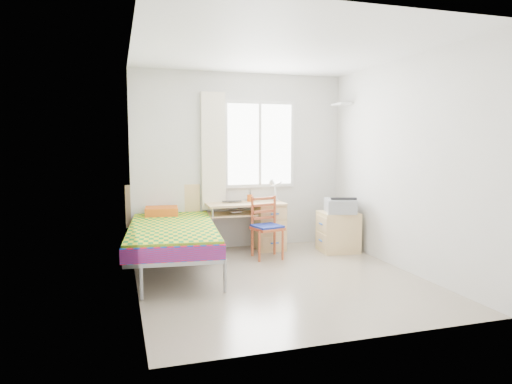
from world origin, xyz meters
TOP-DOWN VIEW (x-y plane):
  - floor at (0.00, 0.00)m, footprint 3.50×3.50m
  - ceiling at (0.00, 0.00)m, footprint 3.50×3.50m
  - wall_back at (0.00, 1.75)m, footprint 3.20×0.00m
  - wall_left at (-1.60, 0.00)m, footprint 0.00×3.50m
  - wall_right at (1.60, 0.00)m, footprint 0.00×3.50m
  - window at (0.30, 1.73)m, footprint 1.10×0.04m
  - curtain at (-0.42, 1.68)m, footprint 0.35×0.05m
  - floating_shelf at (1.49, 1.40)m, footprint 0.20×0.32m
  - bed at (-1.14, 0.80)m, footprint 1.26×2.33m
  - desk at (0.29, 1.47)m, footprint 1.14×0.54m
  - chair at (0.18, 1.01)m, footprint 0.44×0.44m
  - cabinet at (1.27, 1.02)m, footprint 0.58×0.52m
  - printer at (1.28, 0.99)m, footprint 0.53×0.57m
  - laptop at (-0.19, 1.51)m, footprint 0.31×0.23m
  - pen_cup at (0.11, 1.60)m, footprint 0.10×0.10m
  - task_lamp at (0.43, 1.42)m, footprint 0.21×0.30m
  - book at (-0.24, 1.43)m, footprint 0.17×0.22m

SIDE VIEW (x-z plane):
  - floor at x=0.00m, z-range 0.00..0.00m
  - cabinet at x=1.27m, z-range 0.00..0.58m
  - desk at x=0.29m, z-range 0.03..0.74m
  - bed at x=-1.14m, z-range -0.02..0.96m
  - chair at x=0.18m, z-range 0.05..0.90m
  - book at x=-0.24m, z-range 0.58..0.60m
  - printer at x=1.28m, z-range 0.58..0.78m
  - laptop at x=-0.19m, z-range 0.71..0.73m
  - pen_cup at x=0.11m, z-range 0.71..0.81m
  - task_lamp at x=0.43m, z-range 0.75..1.09m
  - wall_left at x=-1.60m, z-range -0.45..3.05m
  - wall_right at x=1.60m, z-range -0.45..3.05m
  - wall_back at x=0.00m, z-range -0.30..2.90m
  - curtain at x=-0.42m, z-range 0.60..2.30m
  - window at x=0.30m, z-range 0.90..2.20m
  - floating_shelf at x=1.49m, z-range 2.13..2.17m
  - ceiling at x=0.00m, z-range 2.60..2.60m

